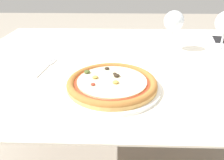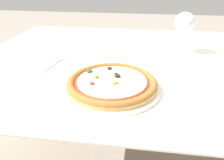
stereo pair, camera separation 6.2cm
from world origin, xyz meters
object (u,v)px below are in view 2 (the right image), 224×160
object	(u,v)px
dining_table	(148,78)
fork	(53,64)
pizza_plate	(112,84)
wine_glass_far_right	(185,24)

from	to	relation	value
dining_table	fork	bearing A→B (deg)	-165.30
pizza_plate	wine_glass_far_right	xyz separation A→B (m)	(0.25, 0.36, 0.11)
pizza_plate	fork	size ratio (longest dim) A/B	1.71
dining_table	wine_glass_far_right	world-z (taller)	wine_glass_far_right
pizza_plate	wine_glass_far_right	bearing A→B (deg)	55.19
fork	wine_glass_far_right	bearing A→B (deg)	22.46
dining_table	fork	world-z (taller)	fork
dining_table	pizza_plate	bearing A→B (deg)	-114.70
dining_table	pizza_plate	distance (m)	0.29
dining_table	fork	size ratio (longest dim) A/B	8.27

